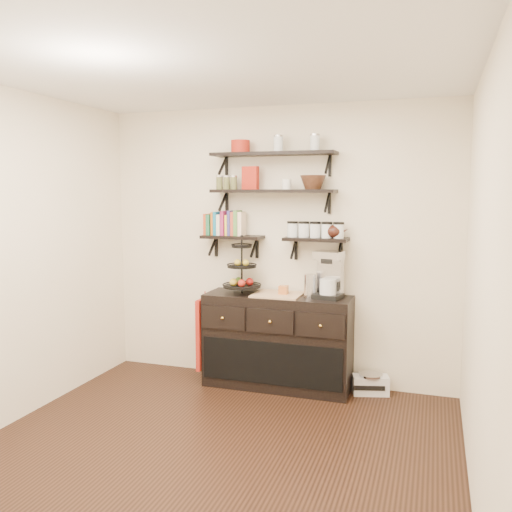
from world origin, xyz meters
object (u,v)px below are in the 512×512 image
object	(u,v)px
sideboard	(278,341)
coffee_maker	(329,276)
fruit_stand	(242,274)
radio	(371,384)

from	to	relation	value
sideboard	coffee_maker	size ratio (longest dim) A/B	3.19
coffee_maker	sideboard	bearing A→B (deg)	-165.61
sideboard	coffee_maker	bearing A→B (deg)	3.53
fruit_stand	sideboard	bearing A→B (deg)	-0.65
radio	sideboard	bearing A→B (deg)	170.31
coffee_maker	radio	xyz separation A→B (m)	(0.40, 0.05, -1.01)
sideboard	radio	distance (m)	0.95
fruit_stand	radio	bearing A→B (deg)	3.70
fruit_stand	radio	xyz separation A→B (m)	(1.24, 0.08, -0.99)
sideboard	fruit_stand	world-z (taller)	fruit_stand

